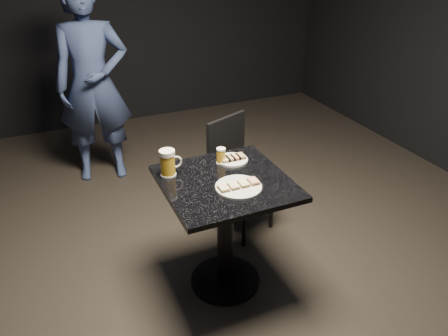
{
  "coord_description": "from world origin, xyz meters",
  "views": [
    {
      "loc": [
        -0.86,
        -1.94,
        1.98
      ],
      "look_at": [
        0.0,
        0.02,
        0.82
      ],
      "focal_mm": 35.0,
      "sensor_mm": 36.0,
      "label": 1
    }
  ],
  "objects_px": {
    "plate_large": "(239,187)",
    "table": "(225,216)",
    "patron": "(93,85)",
    "beer_mug": "(168,163)",
    "plate_small": "(233,160)",
    "chair": "(237,167)",
    "beer_tumbler": "(221,156)"
  },
  "relations": [
    {
      "from": "patron",
      "to": "chair",
      "type": "distance_m",
      "value": 1.48
    },
    {
      "from": "plate_small",
      "to": "beer_tumbler",
      "type": "distance_m",
      "value": 0.09
    },
    {
      "from": "plate_small",
      "to": "patron",
      "type": "xyz_separation_m",
      "value": [
        -0.58,
        1.56,
        0.09
      ]
    },
    {
      "from": "plate_small",
      "to": "plate_large",
      "type": "bearing_deg",
      "value": -109.1
    },
    {
      "from": "plate_large",
      "to": "plate_small",
      "type": "bearing_deg",
      "value": 70.9
    },
    {
      "from": "beer_mug",
      "to": "beer_tumbler",
      "type": "distance_m",
      "value": 0.34
    },
    {
      "from": "table",
      "to": "beer_mug",
      "type": "xyz_separation_m",
      "value": [
        -0.27,
        0.19,
        0.32
      ]
    },
    {
      "from": "plate_large",
      "to": "table",
      "type": "relative_size",
      "value": 0.34
    },
    {
      "from": "beer_tumbler",
      "to": "patron",
      "type": "bearing_deg",
      "value": 107.91
    },
    {
      "from": "plate_large",
      "to": "plate_small",
      "type": "relative_size",
      "value": 1.38
    },
    {
      "from": "table",
      "to": "chair",
      "type": "relative_size",
      "value": 0.88
    },
    {
      "from": "plate_small",
      "to": "beer_tumbler",
      "type": "xyz_separation_m",
      "value": [
        -0.08,
        0.01,
        0.04
      ]
    },
    {
      "from": "table",
      "to": "chair",
      "type": "xyz_separation_m",
      "value": [
        0.33,
        0.54,
        -0.01
      ]
    },
    {
      "from": "plate_small",
      "to": "chair",
      "type": "xyz_separation_m",
      "value": [
        0.19,
        0.34,
        -0.26
      ]
    },
    {
      "from": "plate_large",
      "to": "chair",
      "type": "height_order",
      "value": "chair"
    },
    {
      "from": "plate_large",
      "to": "table",
      "type": "bearing_deg",
      "value": 106.24
    },
    {
      "from": "table",
      "to": "patron",
      "type": "bearing_deg",
      "value": 104.08
    },
    {
      "from": "plate_large",
      "to": "chair",
      "type": "relative_size",
      "value": 0.3
    },
    {
      "from": "patron",
      "to": "plate_small",
      "type": "bearing_deg",
      "value": -60.44
    },
    {
      "from": "chair",
      "to": "beer_mug",
      "type": "bearing_deg",
      "value": -149.77
    },
    {
      "from": "patron",
      "to": "beer_mug",
      "type": "distance_m",
      "value": 1.57
    },
    {
      "from": "plate_large",
      "to": "beer_mug",
      "type": "height_order",
      "value": "beer_mug"
    },
    {
      "from": "beer_tumbler",
      "to": "chair",
      "type": "xyz_separation_m",
      "value": [
        0.27,
        0.34,
        -0.3
      ]
    },
    {
      "from": "plate_large",
      "to": "patron",
      "type": "height_order",
      "value": "patron"
    },
    {
      "from": "patron",
      "to": "beer_mug",
      "type": "xyz_separation_m",
      "value": [
        0.17,
        -1.57,
        -0.02
      ]
    },
    {
      "from": "plate_small",
      "to": "chair",
      "type": "bearing_deg",
      "value": 60.44
    },
    {
      "from": "plate_large",
      "to": "chair",
      "type": "bearing_deg",
      "value": 65.16
    },
    {
      "from": "table",
      "to": "beer_mug",
      "type": "bearing_deg",
      "value": 145.3
    },
    {
      "from": "table",
      "to": "beer_mug",
      "type": "height_order",
      "value": "beer_mug"
    },
    {
      "from": "patron",
      "to": "beer_mug",
      "type": "height_order",
      "value": "patron"
    },
    {
      "from": "beer_tumbler",
      "to": "beer_mug",
      "type": "bearing_deg",
      "value": -177.43
    },
    {
      "from": "chair",
      "to": "plate_small",
      "type": "bearing_deg",
      "value": -119.56
    }
  ]
}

